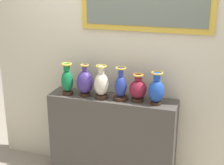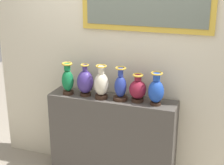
# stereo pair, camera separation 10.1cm
# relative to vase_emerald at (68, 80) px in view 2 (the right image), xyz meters

# --- Properties ---
(display_shelf) EXTENTS (1.46, 0.33, 1.01)m
(display_shelf) POSITION_rel_vase_emerald_xyz_m (0.52, 0.05, -0.68)
(display_shelf) COLOR #4C4742
(display_shelf) RESTS_ON ground_plane
(back_wall) EXTENTS (3.13, 0.14, 2.98)m
(back_wall) POSITION_rel_vase_emerald_xyz_m (0.53, 0.27, 0.34)
(back_wall) COLOR beige
(back_wall) RESTS_ON ground_plane
(vase_emerald) EXTENTS (0.13, 0.13, 0.37)m
(vase_emerald) POSITION_rel_vase_emerald_xyz_m (0.00, 0.00, 0.00)
(vase_emerald) COLOR #382319
(vase_emerald) RESTS_ON display_shelf
(vase_indigo) EXTENTS (0.19, 0.19, 0.37)m
(vase_indigo) POSITION_rel_vase_emerald_xyz_m (0.21, 0.02, -0.01)
(vase_indigo) COLOR #382319
(vase_indigo) RESTS_ON display_shelf
(vase_ivory) EXTENTS (0.16, 0.16, 0.38)m
(vase_ivory) POSITION_rel_vase_emerald_xyz_m (0.41, -0.00, -0.00)
(vase_ivory) COLOR #382319
(vase_ivory) RESTS_ON display_shelf
(vase_cobalt) EXTENTS (0.16, 0.16, 0.37)m
(vase_cobalt) POSITION_rel_vase_emerald_xyz_m (0.62, 0.02, -0.02)
(vase_cobalt) COLOR #382319
(vase_cobalt) RESTS_ON display_shelf
(vase_burgundy) EXTENTS (0.19, 0.19, 0.31)m
(vase_burgundy) POSITION_rel_vase_emerald_xyz_m (0.81, 0.04, -0.03)
(vase_burgundy) COLOR #382319
(vase_burgundy) RESTS_ON display_shelf
(vase_sapphire) EXTENTS (0.17, 0.17, 0.36)m
(vase_sapphire) POSITION_rel_vase_emerald_xyz_m (1.02, 0.02, -0.01)
(vase_sapphire) COLOR #382319
(vase_sapphire) RESTS_ON display_shelf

